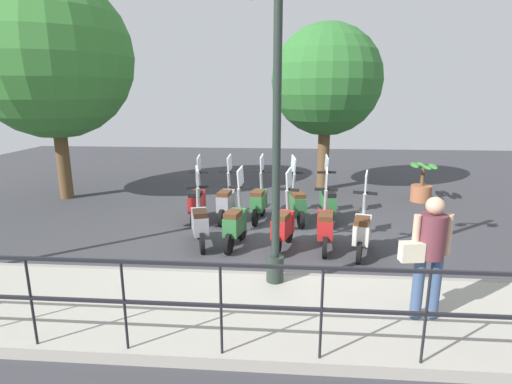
{
  "coord_description": "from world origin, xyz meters",
  "views": [
    {
      "loc": [
        -8.01,
        -0.14,
        2.93
      ],
      "look_at": [
        0.2,
        0.5,
        0.9
      ],
      "focal_mm": 28.0,
      "sensor_mm": 36.0,
      "label": 1
    }
  ],
  "objects_px": {
    "lamp_post_near": "(277,148)",
    "scooter_far_0": "(328,202)",
    "tree_large": "(51,58)",
    "scooter_near_0": "(362,230)",
    "scooter_near_4": "(200,222)",
    "tree_distant": "(326,81)",
    "scooter_near_1": "(325,226)",
    "scooter_far_4": "(197,202)",
    "pedestrian_with_bag": "(429,249)",
    "scooter_far_2": "(259,201)",
    "potted_palm": "(422,186)",
    "scooter_near_3": "(235,223)",
    "scooter_far_1": "(296,203)",
    "scooter_near_2": "(283,225)",
    "scooter_far_3": "(226,201)"
  },
  "relations": [
    {
      "from": "scooter_near_3",
      "to": "scooter_far_3",
      "type": "xyz_separation_m",
      "value": [
        1.59,
        0.42,
        0.0
      ]
    },
    {
      "from": "pedestrian_with_bag",
      "to": "scooter_far_2",
      "type": "xyz_separation_m",
      "value": [
        4.28,
        2.4,
        -0.6
      ]
    },
    {
      "from": "tree_distant",
      "to": "scooter_near_3",
      "type": "height_order",
      "value": "tree_distant"
    },
    {
      "from": "potted_palm",
      "to": "scooter_far_1",
      "type": "relative_size",
      "value": 0.69
    },
    {
      "from": "tree_large",
      "to": "potted_palm",
      "type": "distance_m",
      "value": 10.65
    },
    {
      "from": "scooter_near_4",
      "to": "scooter_near_0",
      "type": "bearing_deg",
      "value": -111.34
    },
    {
      "from": "scooter_far_1",
      "to": "scooter_far_3",
      "type": "relative_size",
      "value": 1.0
    },
    {
      "from": "scooter_far_2",
      "to": "scooter_far_3",
      "type": "distance_m",
      "value": 0.77
    },
    {
      "from": "scooter_near_4",
      "to": "scooter_far_1",
      "type": "xyz_separation_m",
      "value": [
        1.59,
        -1.92,
        0.0
      ]
    },
    {
      "from": "scooter_near_0",
      "to": "scooter_near_4",
      "type": "bearing_deg",
      "value": 99.96
    },
    {
      "from": "scooter_near_0",
      "to": "scooter_near_1",
      "type": "bearing_deg",
      "value": 85.78
    },
    {
      "from": "tree_large",
      "to": "scooter_near_2",
      "type": "relative_size",
      "value": 3.92
    },
    {
      "from": "lamp_post_near",
      "to": "pedestrian_with_bag",
      "type": "distance_m",
      "value": 2.37
    },
    {
      "from": "pedestrian_with_bag",
      "to": "scooter_near_1",
      "type": "distance_m",
      "value": 2.84
    },
    {
      "from": "scooter_far_2",
      "to": "scooter_far_3",
      "type": "height_order",
      "value": "same"
    },
    {
      "from": "potted_palm",
      "to": "scooter_far_1",
      "type": "bearing_deg",
      "value": 122.23
    },
    {
      "from": "tree_large",
      "to": "scooter_near_4",
      "type": "xyz_separation_m",
      "value": [
        -3.39,
        -4.64,
        -3.39
      ]
    },
    {
      "from": "lamp_post_near",
      "to": "scooter_far_0",
      "type": "xyz_separation_m",
      "value": [
        3.46,
        -1.11,
        -1.7
      ]
    },
    {
      "from": "scooter_far_0",
      "to": "scooter_far_4",
      "type": "xyz_separation_m",
      "value": [
        -0.24,
        3.03,
        0.0
      ]
    },
    {
      "from": "tree_large",
      "to": "scooter_far_0",
      "type": "height_order",
      "value": "tree_large"
    },
    {
      "from": "scooter_near_3",
      "to": "scooter_far_1",
      "type": "bearing_deg",
      "value": -26.2
    },
    {
      "from": "scooter_near_3",
      "to": "scooter_near_2",
      "type": "bearing_deg",
      "value": -82.82
    },
    {
      "from": "scooter_near_4",
      "to": "scooter_near_1",
      "type": "bearing_deg",
      "value": -107.33
    },
    {
      "from": "scooter_near_0",
      "to": "scooter_far_1",
      "type": "bearing_deg",
      "value": 46.87
    },
    {
      "from": "scooter_near_0",
      "to": "scooter_near_3",
      "type": "xyz_separation_m",
      "value": [
        0.24,
        2.38,
        0.0
      ]
    },
    {
      "from": "tree_large",
      "to": "scooter_near_4",
      "type": "relative_size",
      "value": 3.92
    },
    {
      "from": "potted_palm",
      "to": "scooter_near_1",
      "type": "xyz_separation_m",
      "value": [
        -3.83,
        3.01,
        0.04
      ]
    },
    {
      "from": "scooter_near_1",
      "to": "scooter_far_0",
      "type": "height_order",
      "value": "same"
    },
    {
      "from": "tree_large",
      "to": "tree_distant",
      "type": "relative_size",
      "value": 1.22
    },
    {
      "from": "tree_distant",
      "to": "scooter_near_4",
      "type": "xyz_separation_m",
      "value": [
        -5.07,
        2.81,
        -2.83
      ]
    },
    {
      "from": "scooter_far_1",
      "to": "scooter_near_2",
      "type": "bearing_deg",
      "value": 155.96
    },
    {
      "from": "tree_large",
      "to": "scooter_near_3",
      "type": "relative_size",
      "value": 3.92
    },
    {
      "from": "tree_large",
      "to": "scooter_far_2",
      "type": "xyz_separation_m",
      "value": [
        -1.71,
        -5.69,
        -3.39
      ]
    },
    {
      "from": "scooter_near_2",
      "to": "scooter_near_3",
      "type": "relative_size",
      "value": 1.0
    },
    {
      "from": "tree_distant",
      "to": "scooter_far_1",
      "type": "bearing_deg",
      "value": 165.64
    },
    {
      "from": "tree_distant",
      "to": "scooter_near_0",
      "type": "height_order",
      "value": "tree_distant"
    },
    {
      "from": "pedestrian_with_bag",
      "to": "scooter_far_4",
      "type": "height_order",
      "value": "pedestrian_with_bag"
    },
    {
      "from": "lamp_post_near",
      "to": "tree_large",
      "type": "bearing_deg",
      "value": 50.36
    },
    {
      "from": "scooter_far_2",
      "to": "scooter_far_4",
      "type": "relative_size",
      "value": 1.0
    },
    {
      "from": "scooter_near_0",
      "to": "scooter_near_2",
      "type": "bearing_deg",
      "value": 97.5
    },
    {
      "from": "potted_palm",
      "to": "scooter_far_3",
      "type": "bearing_deg",
      "value": 113.3
    },
    {
      "from": "scooter_near_1",
      "to": "scooter_far_4",
      "type": "bearing_deg",
      "value": 66.16
    },
    {
      "from": "potted_palm",
      "to": "lamp_post_near",
      "type": "bearing_deg",
      "value": 144.77
    },
    {
      "from": "scooter_near_3",
      "to": "scooter_near_4",
      "type": "xyz_separation_m",
      "value": [
        -0.01,
        0.7,
        0.0
      ]
    },
    {
      "from": "scooter_far_2",
      "to": "scooter_near_1",
      "type": "bearing_deg",
      "value": -132.84
    },
    {
      "from": "lamp_post_near",
      "to": "scooter_far_4",
      "type": "xyz_separation_m",
      "value": [
        3.21,
        1.92,
        -1.7
      ]
    },
    {
      "from": "tree_large",
      "to": "potted_palm",
      "type": "height_order",
      "value": "tree_large"
    },
    {
      "from": "scooter_far_3",
      "to": "scooter_far_4",
      "type": "distance_m",
      "value": 0.68
    },
    {
      "from": "tree_distant",
      "to": "lamp_post_near",
      "type": "bearing_deg",
      "value": 169.35
    },
    {
      "from": "scooter_far_3",
      "to": "potted_palm",
      "type": "bearing_deg",
      "value": -59.74
    }
  ]
}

